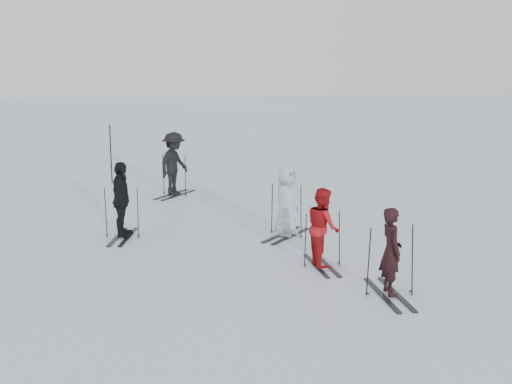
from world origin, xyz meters
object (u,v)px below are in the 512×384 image
skier_red (323,228)px  piste_marker (111,154)px  skier_near_dark (391,253)px  skier_grey (286,202)px  skier_uphill_left (121,201)px  skier_uphill_far (174,164)px

skier_red → piste_marker: (-5.06, 9.34, 0.19)m
skier_near_dark → skier_grey: skier_grey is taller
skier_uphill_left → skier_near_dark: bearing=-122.1°
skier_grey → skier_uphill_left: bearing=124.5°
skier_grey → skier_uphill_left: size_ratio=0.94×
skier_uphill_left → piste_marker: bearing=16.9°
skier_grey → skier_uphill_far: size_ratio=0.86×
skier_uphill_left → skier_uphill_far: size_ratio=0.92×
skier_red → skier_near_dark: bearing=-160.1°
skier_red → skier_grey: bearing=3.2°
skier_red → skier_uphill_far: 7.69m
skier_near_dark → piste_marker: size_ratio=0.79×
skier_red → skier_grey: 2.28m
piste_marker → skier_uphill_left: bearing=-81.7°
skier_near_dark → skier_uphill_far: (-3.79, 8.77, 0.17)m
skier_near_dark → piste_marker: piste_marker is taller
skier_red → piste_marker: bearing=22.5°
skier_near_dark → skier_grey: (-1.18, 3.93, 0.05)m
skier_red → skier_uphill_left: (-4.06, 2.51, 0.09)m
skier_grey → skier_uphill_far: 5.50m
skier_uphill_left → skier_uphill_far: skier_uphill_far is taller
skier_uphill_far → piste_marker: 3.07m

